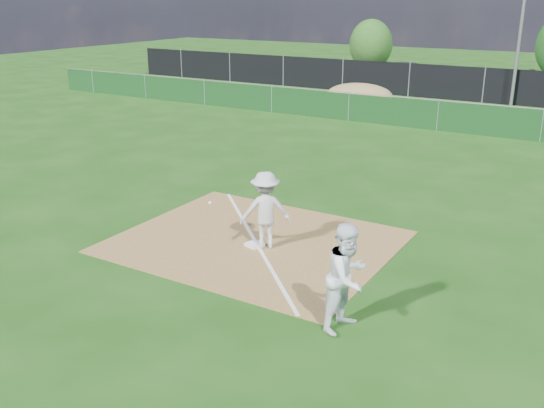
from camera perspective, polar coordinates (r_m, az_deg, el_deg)
The scene contains 14 objects.
ground at distance 21.59m, azimuth 11.42°, elevation 4.40°, with size 90.00×90.00×0.00m, color #143F0D.
infield_dirt at distance 13.85m, azimuth -1.60°, elevation -3.56°, with size 6.00×5.00×0.02m, color olive.
foul_line at distance 13.85m, azimuth -1.60°, elevation -3.50°, with size 0.08×7.00×0.01m, color white.
green_fence at distance 26.13m, azimuth 15.34°, elevation 7.98°, with size 44.00×0.05×1.20m, color #0E3413.
dirt_mound at distance 31.02m, azimuth 8.22°, elevation 10.10°, with size 3.38×2.60×1.17m, color olive.
black_fence at distance 33.76m, azimuth 19.31°, elevation 10.51°, with size 46.00×0.04×1.80m, color black.
parking_lot at distance 38.74m, azimuth 20.81°, elevation 9.98°, with size 46.00×9.00×0.01m, color black.
light_pole at distance 32.92m, azimuth 22.42°, elevation 15.41°, with size 0.16×0.16×8.00m, color slate.
first_base at distance 13.58m, azimuth -1.66°, elevation -3.84°, with size 0.34×0.34×0.07m, color white.
play_at_first at distance 13.23m, azimuth -0.63°, elevation -0.58°, with size 2.15×1.20×1.74m.
runner at distance 10.13m, azimuth 7.13°, elevation -6.84°, with size 0.91×0.71×1.88m, color white.
car_left at distance 39.04m, azimuth 12.93°, elevation 11.90°, with size 1.76×4.38×1.49m, color #9A9DA1.
car_mid at distance 37.36m, azimuth 20.53°, elevation 10.76°, with size 1.41×4.04×1.33m, color black.
tree_left at distance 45.95m, azimuth 9.29°, elevation 14.59°, with size 3.11×3.11×3.69m.
Camera 1 is at (6.93, -9.74, 5.35)m, focal length 40.00 mm.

